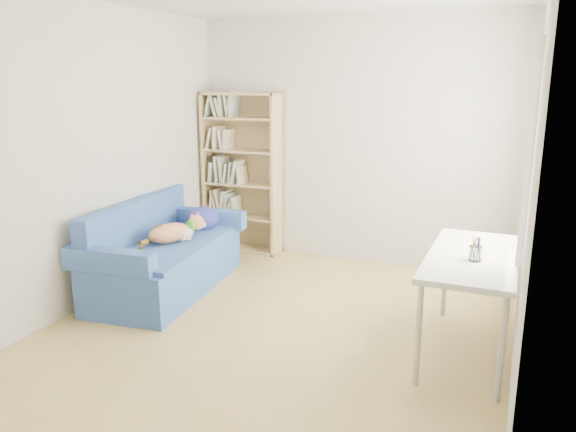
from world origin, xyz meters
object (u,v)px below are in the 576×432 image
object	(u,v)px
bookshelf	(242,180)
pen_cup	(475,252)
sofa	(165,256)
desk	(472,264)

from	to	relation	value
bookshelf	pen_cup	world-z (taller)	bookshelf
sofa	pen_cup	xyz separation A→B (m)	(2.82, -0.36, 0.49)
bookshelf	sofa	bearing A→B (deg)	-94.48
sofa	bookshelf	xyz separation A→B (m)	(0.11, 1.39, 0.51)
sofa	bookshelf	distance (m)	1.49
desk	pen_cup	size ratio (longest dim) A/B	7.62
pen_cup	bookshelf	bearing A→B (deg)	147.13
bookshelf	desk	distance (m)	3.14
desk	pen_cup	xyz separation A→B (m)	(0.02, -0.13, 0.13)
sofa	desk	bearing A→B (deg)	-10.97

